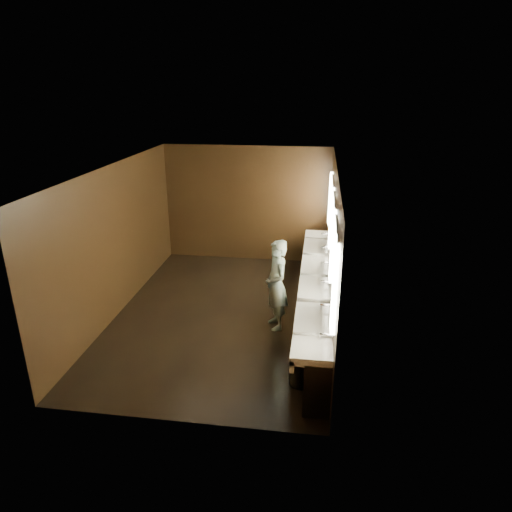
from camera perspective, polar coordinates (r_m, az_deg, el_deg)
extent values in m
plane|color=black|center=(8.87, -4.14, -7.21)|extent=(6.00, 6.00, 0.00)
cube|color=#2D2D2B|center=(7.94, -4.67, 10.90)|extent=(4.00, 6.00, 0.02)
cube|color=black|center=(11.12, -1.13, 6.49)|extent=(4.00, 0.02, 2.80)
cube|color=black|center=(5.67, -10.84, -8.81)|extent=(4.00, 0.02, 2.80)
cube|color=black|center=(8.93, -17.04, 1.89)|extent=(0.02, 6.00, 2.80)
cube|color=black|center=(8.13, 9.53, 0.67)|extent=(0.02, 6.00, 2.80)
cube|color=black|center=(8.51, 7.92, -5.56)|extent=(0.36, 5.40, 0.81)
cube|color=white|center=(8.33, 7.41, -2.79)|extent=(0.55, 5.40, 0.12)
cube|color=white|center=(8.36, 5.71, -3.21)|extent=(0.06, 5.40, 0.18)
cylinder|color=silver|center=(6.30, 8.80, -9.71)|extent=(0.18, 0.04, 0.04)
cylinder|color=silver|center=(7.07, 8.77, -6.09)|extent=(0.18, 0.04, 0.04)
cylinder|color=silver|center=(7.87, 8.75, -3.20)|extent=(0.18, 0.04, 0.04)
cylinder|color=silver|center=(8.68, 8.73, -0.84)|extent=(0.18, 0.04, 0.04)
cylinder|color=silver|center=(9.50, 8.72, 1.11)|extent=(0.18, 0.04, 0.04)
cylinder|color=silver|center=(10.34, 8.70, 2.75)|extent=(0.18, 0.04, 0.04)
cube|color=white|center=(5.77, 9.82, -4.24)|extent=(0.06, 0.22, 1.15)
cube|color=white|center=(6.51, 9.80, -1.27)|extent=(0.03, 1.32, 1.15)
cube|color=white|center=(7.25, 9.56, 1.10)|extent=(0.06, 0.23, 1.15)
cube|color=white|center=(8.01, 9.57, 3.02)|extent=(0.03, 1.32, 1.15)
cube|color=white|center=(8.78, 9.39, 4.62)|extent=(0.06, 0.23, 1.15)
cube|color=white|center=(9.55, 9.41, 5.94)|extent=(0.03, 1.32, 1.15)
cube|color=white|center=(10.32, 9.27, 7.08)|extent=(0.06, 0.22, 1.15)
imported|color=#8BC3D0|center=(8.06, 2.59, -3.63)|extent=(0.60, 0.71, 1.65)
cylinder|color=black|center=(6.89, 5.58, -13.79)|extent=(0.36, 0.36, 0.52)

